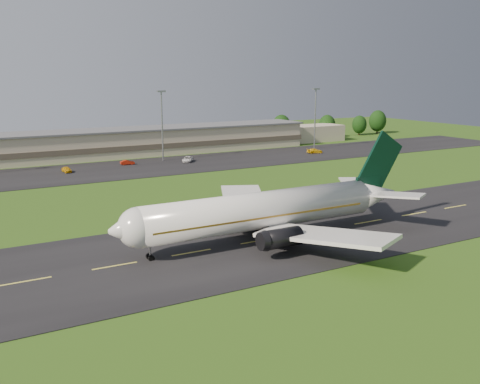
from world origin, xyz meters
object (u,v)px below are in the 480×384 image
service_vehicle_a (67,170)px  service_vehicle_b (127,162)px  airliner (265,211)px  light_mast_east (315,111)px  terminal (148,141)px  service_vehicle_c (188,159)px  service_vehicle_d (315,151)px  light_mast_centre (162,117)px

service_vehicle_a → service_vehicle_b: 17.84m
airliner → light_mast_east: 106.44m
terminal → service_vehicle_a: size_ratio=34.40×
terminal → service_vehicle_b: (-12.75, -18.03, -3.24)m
light_mast_east → service_vehicle_c: size_ratio=3.74×
service_vehicle_b → service_vehicle_d: 59.96m
airliner → light_mast_centre: light_mast_centre is taller
terminal → service_vehicle_c: size_ratio=26.63×
light_mast_centre → service_vehicle_c: 14.17m
terminal → service_vehicle_d: bearing=-28.6°
service_vehicle_a → service_vehicle_c: 34.17m
airliner → terminal: 97.53m
airliner → service_vehicle_c: bearing=75.1°
service_vehicle_b → service_vehicle_c: size_ratio=0.73×
service_vehicle_a → service_vehicle_b: service_vehicle_a is taller
service_vehicle_a → service_vehicle_d: size_ratio=0.83×
terminal → service_vehicle_b: bearing=-125.3°
service_vehicle_b → service_vehicle_c: 17.17m
terminal → light_mast_centre: size_ratio=7.13×
service_vehicle_b → terminal: bearing=-27.7°
light_mast_centre → airliner: bearing=-100.4°
light_mast_east → service_vehicle_d: bearing=-126.4°
service_vehicle_c → service_vehicle_d: bearing=29.3°
terminal → service_vehicle_b: terminal is taller
light_mast_centre → service_vehicle_b: 16.61m
service_vehicle_b → light_mast_centre: bearing=-73.2°
light_mast_centre → light_mast_east: bearing=0.0°
service_vehicle_b → light_mast_east: bearing=-80.9°
light_mast_east → service_vehicle_b: bearing=-178.4°
terminal → service_vehicle_d: 53.34m
airliner → service_vehicle_b: 78.33m
light_mast_centre → service_vehicle_a: bearing=-168.4°
airliner → service_vehicle_c: size_ratio=9.41×
airliner → service_vehicle_a: airliner is taller
terminal → service_vehicle_a: 37.48m
light_mast_centre → light_mast_east: 55.00m
airliner → light_mast_east: bearing=49.1°
terminal → light_mast_east: light_mast_east is taller
airliner → service_vehicle_c: 77.29m
service_vehicle_a → service_vehicle_c: size_ratio=0.77×
airliner → service_vehicle_a: 75.54m
terminal → service_vehicle_d: size_ratio=28.43×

